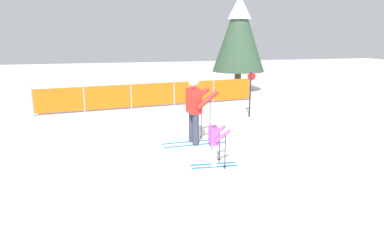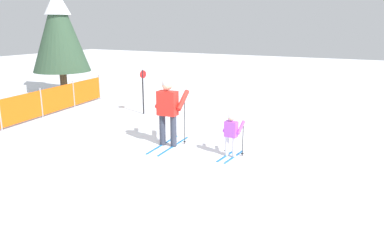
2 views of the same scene
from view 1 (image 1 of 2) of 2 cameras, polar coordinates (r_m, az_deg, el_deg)
The scene contains 6 objects.
ground_plane at distance 9.97m, azimuth -0.78°, elevation -3.10°, with size 60.00×60.00×0.00m, color white.
skier_adult at distance 9.75m, azimuth 0.43°, elevation 3.14°, with size 1.75×0.80×1.83m.
skier_child at distance 8.16m, azimuth 3.45°, elevation -2.21°, with size 1.04×0.53×1.10m.
safety_fence at distance 14.96m, azimuth -5.95°, elevation 4.46°, with size 8.83×1.30×1.04m.
conifer_far at distance 19.11m, azimuth 7.19°, elevation 13.74°, with size 2.59×2.59×4.81m.
trail_marker at distance 13.18m, azimuth 8.90°, elevation 5.15°, with size 0.28×0.08×1.59m.
Camera 1 is at (-2.25, -9.29, 2.84)m, focal length 35.00 mm.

